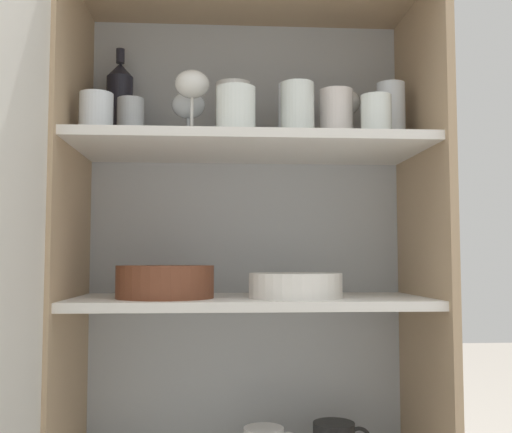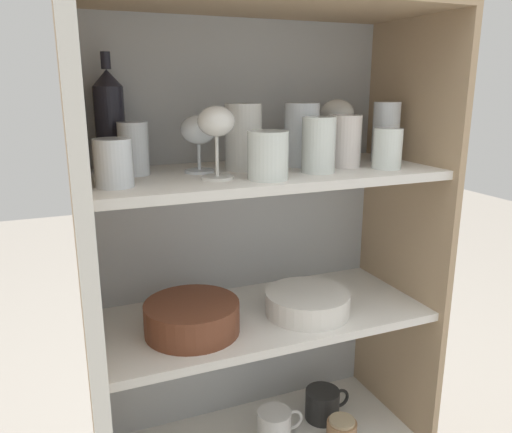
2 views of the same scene
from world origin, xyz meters
name	(u,v)px [view 2 (image 2 of 2)]	position (x,y,z in m)	size (l,w,h in m)	color
cupboard_back_panel	(238,279)	(0.00, 0.35, 0.67)	(0.81, 0.02, 1.34)	#B2B7BC
cupboard_side_left	(91,335)	(-0.40, 0.17, 0.67)	(0.02, 0.37, 1.34)	tan
cupboard_side_right	(398,281)	(0.40, 0.17, 0.67)	(0.02, 0.37, 1.34)	tan
cupboard_top_panel	(265,3)	(0.00, 0.17, 1.35)	(0.81, 0.37, 0.02)	tan
shelf_board_middle	(263,316)	(0.00, 0.17, 0.64)	(0.78, 0.34, 0.02)	white
shelf_board_upper	(264,175)	(0.00, 0.17, 0.99)	(0.78, 0.34, 0.02)	white
tumbler_glass_0	(345,141)	(0.19, 0.15, 1.06)	(0.08, 0.08, 0.12)	silver
tumbler_glass_1	(134,149)	(-0.28, 0.22, 1.05)	(0.06, 0.06, 0.11)	white
tumbler_glass_2	(114,163)	(-0.33, 0.10, 1.04)	(0.07, 0.07, 0.09)	white
tumbler_glass_3	(386,132)	(0.33, 0.17, 1.07)	(0.07, 0.07, 0.15)	white
tumbler_glass_4	(243,137)	(-0.04, 0.20, 1.07)	(0.08, 0.08, 0.15)	white
tumbler_glass_5	(302,135)	(0.11, 0.20, 1.07)	(0.08, 0.08, 0.15)	white
tumbler_glass_6	(319,145)	(0.10, 0.10, 1.06)	(0.07, 0.07, 0.12)	white
tumbler_glass_7	(387,149)	(0.27, 0.08, 1.04)	(0.07, 0.07, 0.09)	white
tumbler_glass_8	(268,155)	(-0.04, 0.06, 1.05)	(0.08, 0.08, 0.10)	white
wine_glass_0	(337,116)	(0.23, 0.25, 1.11)	(0.08, 0.08, 0.15)	white
wine_glass_1	(216,126)	(-0.13, 0.11, 1.11)	(0.08, 0.08, 0.15)	white
wine_glass_2	(198,133)	(-0.14, 0.20, 1.09)	(0.08, 0.08, 0.12)	white
wine_bottle	(110,121)	(-0.31, 0.28, 1.11)	(0.06, 0.06, 0.25)	black
plate_stack_white	(307,302)	(0.10, 0.12, 0.68)	(0.20, 0.20, 0.05)	white
mixing_bowl_large	(192,316)	(-0.19, 0.14, 0.69)	(0.21, 0.21, 0.07)	brown
coffee_mug_primary	(323,404)	(0.19, 0.20, 0.32)	(0.13, 0.09, 0.08)	black
coffee_mug_extra_1	(275,426)	(0.03, 0.16, 0.32)	(0.13, 0.09, 0.09)	white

